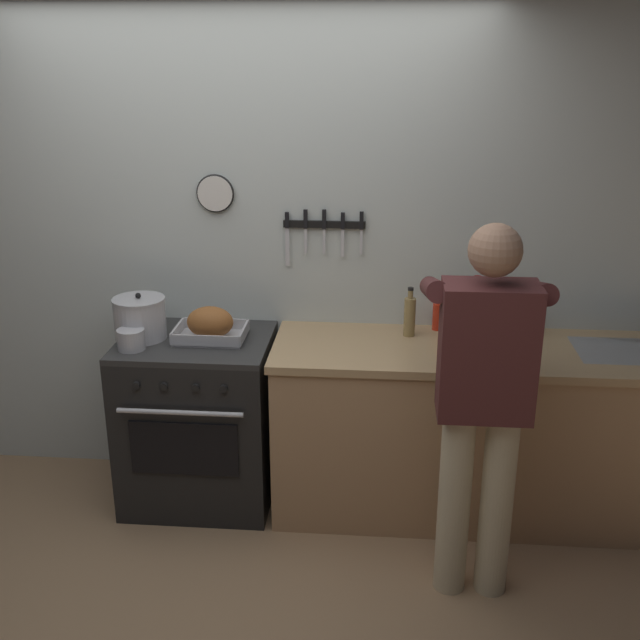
{
  "coord_description": "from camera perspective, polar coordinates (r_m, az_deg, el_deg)",
  "views": [
    {
      "loc": [
        0.71,
        -2.53,
        2.28
      ],
      "look_at": [
        0.43,
        0.85,
        1.07
      ],
      "focal_mm": 42.82,
      "sensor_mm": 36.0,
      "label": 1
    }
  ],
  "objects": [
    {
      "name": "ground_plane",
      "position": [
        3.48,
        -8.86,
        -21.62
      ],
      "size": [
        8.0,
        8.0,
        0.0
      ],
      "primitive_type": "plane",
      "color": "#937251"
    },
    {
      "name": "wall_back",
      "position": [
        4.06,
        -5.44,
        5.58
      ],
      "size": [
        6.0,
        0.13,
        2.6
      ],
      "color": "silver",
      "rests_on": "ground"
    },
    {
      "name": "counter_block",
      "position": [
        3.99,
        11.55,
        -7.97
      ],
      "size": [
        2.03,
        0.65,
        0.9
      ],
      "color": "tan",
      "rests_on": "ground"
    },
    {
      "name": "stove",
      "position": [
        4.07,
        -9.02,
        -7.34
      ],
      "size": [
        0.76,
        0.67,
        0.9
      ],
      "color": "black",
      "rests_on": "ground"
    },
    {
      "name": "person_cook",
      "position": [
        3.21,
        12.1,
        -5.26
      ],
      "size": [
        0.51,
        0.63,
        1.66
      ],
      "rotation": [
        0.0,
        0.0,
        1.79
      ],
      "color": "#C6B793",
      "rests_on": "ground"
    },
    {
      "name": "roasting_pan",
      "position": [
        3.85,
        -8.2,
        -0.38
      ],
      "size": [
        0.35,
        0.26,
        0.17
      ],
      "color": "#B7B7BC",
      "rests_on": "stove"
    },
    {
      "name": "stock_pot",
      "position": [
        3.93,
        -13.31,
        0.14
      ],
      "size": [
        0.26,
        0.26,
        0.24
      ],
      "color": "#B7B7BC",
      "rests_on": "stove"
    },
    {
      "name": "saucepan",
      "position": [
        3.81,
        -13.93,
        -1.42
      ],
      "size": [
        0.13,
        0.13,
        0.1
      ],
      "color": "#B7B7BC",
      "rests_on": "stove"
    },
    {
      "name": "cutting_board",
      "position": [
        3.77,
        11.62,
        -2.14
      ],
      "size": [
        0.36,
        0.24,
        0.02
      ],
      "primitive_type": "cube",
      "color": "tan",
      "rests_on": "counter_block"
    },
    {
      "name": "bottle_hot_sauce",
      "position": [
        3.99,
        8.79,
        0.34
      ],
      "size": [
        0.05,
        0.05,
        0.19
      ],
      "color": "red",
      "rests_on": "counter_block"
    },
    {
      "name": "bottle_vinegar",
      "position": [
        3.88,
        6.71,
        0.32
      ],
      "size": [
        0.06,
        0.06,
        0.26
      ],
      "color": "#997F4C",
      "rests_on": "counter_block"
    },
    {
      "name": "bottle_wine_red",
      "position": [
        3.87,
        11.52,
        0.51
      ],
      "size": [
        0.08,
        0.08,
        0.33
      ],
      "color": "#47141E",
      "rests_on": "counter_block"
    },
    {
      "name": "bottle_olive_oil",
      "position": [
        3.88,
        12.8,
        -0.04
      ],
      "size": [
        0.08,
        0.08,
        0.26
      ],
      "color": "#385623",
      "rests_on": "counter_block"
    },
    {
      "name": "bottle_soy_sauce",
      "position": [
        4.03,
        15.23,
        -0.02
      ],
      "size": [
        0.06,
        0.06,
        0.18
      ],
      "color": "black",
      "rests_on": "counter_block"
    }
  ]
}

